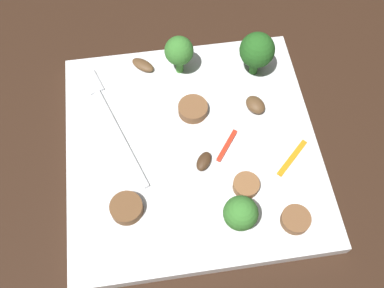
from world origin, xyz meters
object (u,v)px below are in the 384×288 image
object	(u,v)px
mushroom_0	(204,161)
pepper_strip_0	(227,146)
broccoli_floret_1	(241,214)
pepper_strip_1	(292,158)
broccoli_floret_2	(177,52)
sausage_slice_1	(127,208)
sausage_slice_2	(296,220)
fork	(110,117)
sausage_slice_0	(246,185)
mushroom_1	(255,105)
broccoli_floret_0	(257,51)
sausage_slice_3	(193,109)
plate	(192,147)
mushroom_2	(143,65)

from	to	relation	value
mushroom_0	pepper_strip_0	distance (m)	0.03
broccoli_floret_1	pepper_strip_1	size ratio (longest dim) A/B	0.97
broccoli_floret_2	sausage_slice_1	size ratio (longest dim) A/B	1.59
broccoli_floret_1	broccoli_floret_2	world-z (taller)	broccoli_floret_2
broccoli_floret_1	sausage_slice_2	xyz separation A→B (m)	(-0.01, -0.06, -0.03)
fork	pepper_strip_1	size ratio (longest dim) A/B	3.15
sausage_slice_0	broccoli_floret_2	bearing A→B (deg)	17.20
sausage_slice_0	pepper_strip_0	bearing A→B (deg)	12.04
mushroom_0	pepper_strip_1	size ratio (longest dim) A/B	0.46
broccoli_floret_1	mushroom_1	bearing A→B (deg)	-19.34
broccoli_floret_0	sausage_slice_1	xyz separation A→B (m)	(-0.16, 0.17, -0.03)
broccoli_floret_0	sausage_slice_0	bearing A→B (deg)	164.96
fork	sausage_slice_1	size ratio (longest dim) A/B	4.91
fork	broccoli_floret_0	world-z (taller)	broccoli_floret_0
broccoli_floret_2	sausage_slice_3	world-z (taller)	broccoli_floret_2
sausage_slice_3	broccoli_floret_0	bearing A→B (deg)	-59.80
broccoli_floret_0	broccoli_floret_1	size ratio (longest dim) A/B	1.18
broccoli_floret_1	mushroom_0	bearing A→B (deg)	17.57
sausage_slice_0	sausage_slice_1	xyz separation A→B (m)	(-0.01, 0.13, 0.00)
plate	broccoli_floret_0	distance (m)	0.14
sausage_slice_2	pepper_strip_1	world-z (taller)	sausage_slice_2
broccoli_floret_0	sausage_slice_0	distance (m)	0.17
broccoli_floret_0	sausage_slice_0	size ratio (longest dim) A/B	2.16
broccoli_floret_2	sausage_slice_1	world-z (taller)	broccoli_floret_2
broccoli_floret_0	broccoli_floret_1	world-z (taller)	broccoli_floret_0
sausage_slice_2	broccoli_floret_2	bearing A→B (deg)	24.06
plate	broccoli_floret_1	distance (m)	0.12
mushroom_1	pepper_strip_0	size ratio (longest dim) A/B	0.61
mushroom_1	sausage_slice_1	bearing A→B (deg)	123.50
broccoli_floret_0	broccoli_floret_2	world-z (taller)	broccoli_floret_0
broccoli_floret_2	mushroom_1	xyz separation A→B (m)	(-0.07, -0.09, -0.03)
sausage_slice_2	mushroom_0	distance (m)	0.12
sausage_slice_2	sausage_slice_3	world-z (taller)	sausage_slice_3
broccoli_floret_0	sausage_slice_3	bearing A→B (deg)	120.20
broccoli_floret_1	broccoli_floret_2	distance (m)	0.21
mushroom_1	sausage_slice_0	bearing A→B (deg)	162.24
fork	broccoli_floret_0	bearing A→B (deg)	-96.69
broccoli_floret_0	sausage_slice_1	world-z (taller)	broccoli_floret_0
mushroom_1	mushroom_2	world-z (taller)	mushroom_1
fork	broccoli_floret_2	size ratio (longest dim) A/B	3.09
mushroom_0	pepper_strip_0	size ratio (longest dim) A/B	0.57
mushroom_1	pepper_strip_0	xyz separation A→B (m)	(-0.05, 0.04, -0.00)
plate	sausage_slice_0	bearing A→B (deg)	-140.81
sausage_slice_1	broccoli_floret_2	bearing A→B (deg)	-23.78
mushroom_1	plate	bearing A→B (deg)	114.83
plate	pepper_strip_0	size ratio (longest dim) A/B	6.58
sausage_slice_1	pepper_strip_0	bearing A→B (deg)	-63.20
broccoli_floret_2	mushroom_0	size ratio (longest dim) A/B	2.21
sausage_slice_2	mushroom_1	world-z (taller)	mushroom_1
fork	pepper_strip_0	bearing A→B (deg)	-134.17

